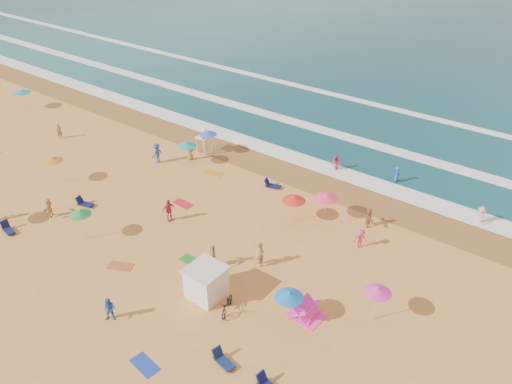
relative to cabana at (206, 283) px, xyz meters
The scene contains 13 objects.
ground 7.58m from the cabana, 150.29° to the left, with size 220.00×220.00×0.00m, color gold.
ocean 87.97m from the cabana, 94.25° to the left, with size 220.00×140.00×0.18m, color #0C4756.
wet_sand 17.52m from the cabana, 111.91° to the left, with size 220.00×220.00×0.00m, color olive.
surf_foam 25.90m from the cabana, 104.61° to the left, with size 200.00×18.70×0.05m.
cabana is the anchor object (origin of this frame).
cabana_roof 1.06m from the cabana, ahead, with size 2.20×2.20×0.12m, color silver.
bicycle 1.99m from the cabana, ahead, with size 0.66×1.90×1.00m, color black.
lifeguard_stand 19.96m from the cabana, 132.88° to the left, with size 1.20×1.20×2.10m, color white, non-canonical shape.
beach_umbrellas 8.27m from the cabana, 153.04° to the left, with size 60.66×31.25×0.75m.
loungers 2.50m from the cabana, 141.25° to the left, with size 45.79×21.31×0.34m.
towels 6.76m from the cabana, 169.44° to the left, with size 52.41×22.85×0.03m.
popup_tents 13.32m from the cabana, 24.91° to the left, with size 14.61×8.52×1.20m.
beachgoers 10.78m from the cabana, 136.94° to the left, with size 47.74×26.05×2.13m.
Camera 1 is at (23.03, -20.33, 21.60)m, focal length 35.00 mm.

